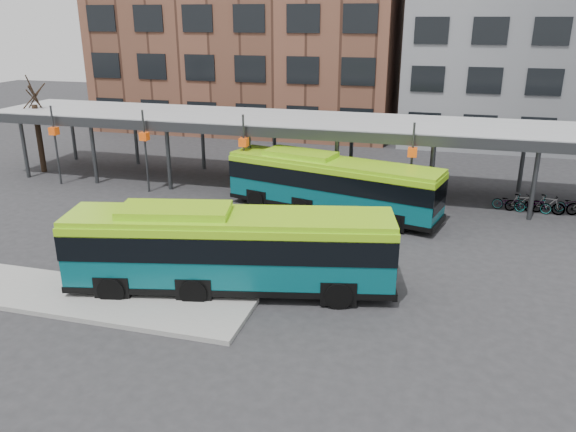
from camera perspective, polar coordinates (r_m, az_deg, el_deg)
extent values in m
plane|color=#28282B|center=(22.24, -5.42, -6.45)|extent=(120.00, 120.00, 0.00)
cube|color=gray|center=(22.38, -21.65, -7.44)|extent=(14.00, 3.00, 0.18)
cube|color=#999B9E|center=(32.96, 2.39, 9.56)|extent=(40.00, 6.00, 0.35)
cube|color=#383A3D|center=(30.12, 1.08, 8.33)|extent=(40.00, 0.15, 0.55)
cylinder|color=#383A3D|center=(39.36, -25.21, 6.25)|extent=(0.24, 0.24, 3.80)
cylinder|color=#383A3D|center=(43.19, -21.01, 7.86)|extent=(0.24, 0.24, 3.80)
cylinder|color=#383A3D|center=(36.35, -19.12, 6.07)|extent=(0.24, 0.24, 3.80)
cylinder|color=#383A3D|center=(40.46, -15.21, 7.76)|extent=(0.24, 0.24, 3.80)
cylinder|color=#383A3D|center=(33.81, -12.04, 5.77)|extent=(0.24, 0.24, 3.80)
cylinder|color=#383A3D|center=(38.20, -8.65, 7.54)|extent=(0.24, 0.24, 3.80)
cylinder|color=#383A3D|center=(31.87, -3.97, 5.32)|extent=(0.24, 0.24, 3.80)
cylinder|color=#383A3D|center=(36.49, -1.38, 7.20)|extent=(0.24, 0.24, 3.80)
cylinder|color=#383A3D|center=(30.62, 4.93, 4.70)|extent=(0.24, 0.24, 3.80)
cylinder|color=#383A3D|center=(35.41, 6.44, 6.69)|extent=(0.24, 0.24, 3.80)
cylinder|color=#383A3D|center=(30.16, 14.32, 3.93)|extent=(0.24, 0.24, 3.80)
cylinder|color=#383A3D|center=(35.02, 14.58, 6.04)|extent=(0.24, 0.24, 3.80)
cylinder|color=#383A3D|center=(30.53, 23.72, 3.04)|extent=(0.24, 0.24, 3.80)
cylinder|color=#383A3D|center=(35.33, 22.72, 5.26)|extent=(0.24, 0.24, 3.80)
cylinder|color=#383A3D|center=(36.78, -22.50, 6.61)|extent=(0.12, 0.12, 4.80)
cube|color=#C5430B|center=(36.61, -22.68, 7.98)|extent=(0.45, 0.45, 0.45)
cylinder|color=#383A3D|center=(33.49, -14.26, 6.34)|extent=(0.12, 0.12, 4.80)
cube|color=#C5430B|center=(33.30, -14.39, 7.85)|extent=(0.45, 0.45, 0.45)
cylinder|color=#383A3D|center=(31.02, -4.48, 5.86)|extent=(0.12, 0.12, 4.80)
cube|color=#C5430B|center=(30.81, -4.53, 7.48)|extent=(0.45, 0.45, 0.45)
cylinder|color=#383A3D|center=(29.29, 12.40, 4.63)|extent=(0.12, 0.12, 4.80)
cube|color=#C5430B|center=(29.08, 12.53, 6.35)|extent=(0.45, 0.45, 0.45)
cylinder|color=black|center=(40.42, -23.93, 7.18)|extent=(0.36, 0.36, 4.40)
cylinder|color=black|center=(39.96, -24.33, 10.81)|extent=(0.08, 1.63, 1.59)
cylinder|color=black|center=(40.10, -24.36, 10.83)|extent=(1.63, 0.13, 1.59)
cylinder|color=black|center=(40.08, -24.56, 10.80)|extent=(0.15, 1.63, 1.59)
cylinder|color=black|center=(39.94, -24.53, 10.78)|extent=(1.63, 0.10, 1.59)
cube|color=brown|center=(53.51, -3.73, 20.92)|extent=(26.00, 14.00, 22.00)
cube|color=slate|center=(51.37, 26.52, 17.97)|extent=(24.00, 14.00, 20.00)
cube|color=#08525B|center=(20.81, -5.85, -3.57)|extent=(12.12, 4.98, 2.47)
cube|color=black|center=(20.62, -5.90, -2.31)|extent=(12.18, 5.05, 0.94)
cube|color=#8DD315|center=(20.33, -5.98, -0.11)|extent=(12.10, 4.88, 0.20)
cube|color=#8DD315|center=(20.65, -11.43, 0.50)|extent=(4.25, 2.59, 0.35)
cube|color=black|center=(21.28, -5.75, -6.34)|extent=(12.19, 5.05, 0.24)
cylinder|color=black|center=(19.98, 5.14, -8.03)|extent=(1.03, 0.50, 0.99)
cylinder|color=black|center=(22.15, 4.93, -5.14)|extent=(1.03, 0.50, 0.99)
cylinder|color=black|center=(20.41, -9.57, -7.62)|extent=(1.03, 0.50, 0.99)
cylinder|color=black|center=(22.54, -8.30, -4.83)|extent=(1.03, 0.50, 0.99)
cylinder|color=black|center=(21.23, -17.48, -7.19)|extent=(1.03, 0.50, 0.99)
cylinder|color=black|center=(23.28, -15.51, -4.55)|extent=(1.03, 0.50, 0.99)
cube|color=#08525B|center=(29.12, 4.49, 3.10)|extent=(11.43, 5.00, 2.33)
cube|color=black|center=(28.99, 4.51, 3.98)|extent=(11.48, 5.06, 0.89)
cube|color=#8DD315|center=(28.79, 4.55, 5.50)|extent=(11.40, 4.90, 0.19)
cube|color=#8DD315|center=(29.55, 1.27, 6.30)|extent=(4.03, 2.54, 0.33)
cube|color=black|center=(29.44, 4.43, 1.13)|extent=(11.49, 5.06, 0.22)
cylinder|color=black|center=(27.13, 10.54, -0.72)|extent=(0.97, 0.50, 0.93)
cylinder|color=black|center=(29.18, 12.03, 0.63)|extent=(0.97, 0.50, 0.93)
cylinder|color=black|center=(28.93, 1.47, 0.91)|extent=(0.97, 0.50, 0.93)
cylinder|color=black|center=(30.86, 3.46, 2.09)|extent=(0.97, 0.50, 0.93)
cylinder|color=black|center=(30.28, -3.21, 1.74)|extent=(0.97, 0.50, 0.93)
cylinder|color=black|center=(32.13, -1.03, 2.83)|extent=(0.97, 0.50, 0.93)
imported|color=slate|center=(31.97, 21.53, 1.31)|extent=(1.80, 0.98, 0.90)
imported|color=slate|center=(32.04, 22.54, 1.26)|extent=(1.64, 0.72, 0.95)
imported|color=slate|center=(32.17, 23.73, 1.15)|extent=(1.88, 1.10, 0.93)
imported|color=slate|center=(32.17, 24.88, 1.07)|extent=(1.77, 0.79, 1.03)
imported|color=slate|center=(33.04, 26.81, 1.11)|extent=(1.79, 0.96, 0.89)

